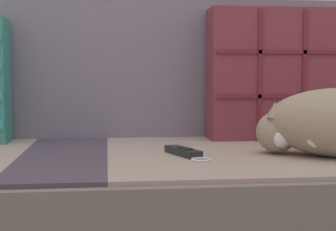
{
  "coord_description": "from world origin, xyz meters",
  "views": [
    {
      "loc": [
        0.0,
        -1.27,
        0.59
      ],
      "look_at": [
        0.16,
        0.03,
        0.49
      ],
      "focal_mm": 55.0,
      "sensor_mm": 36.0,
      "label": 1
    }
  ],
  "objects": [
    {
      "name": "throw_pillow_quilted",
      "position": [
        0.54,
        0.33,
        0.6
      ],
      "size": [
        0.43,
        0.14,
        0.41
      ],
      "color": "brown",
      "rests_on": "couch"
    },
    {
      "name": "sleeping_cat",
      "position": [
        0.56,
        -0.06,
        0.47
      ],
      "size": [
        0.42,
        0.34,
        0.17
      ],
      "color": "gray",
      "rests_on": "couch"
    },
    {
      "name": "sofa_backrest",
      "position": [
        0.0,
        0.48,
        0.62
      ],
      "size": [
        1.84,
        0.14,
        0.45
      ],
      "color": "slate",
      "rests_on": "couch"
    },
    {
      "name": "game_remote_near",
      "position": [
        0.19,
        0.01,
        0.4
      ],
      "size": [
        0.1,
        0.19,
        0.02
      ],
      "color": "black",
      "rests_on": "couch"
    },
    {
      "name": "couch",
      "position": [
        0.0,
        0.11,
        0.19
      ],
      "size": [
        1.88,
        0.89,
        0.39
      ],
      "color": "#3D3838",
      "rests_on": "ground_plane"
    }
  ]
}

